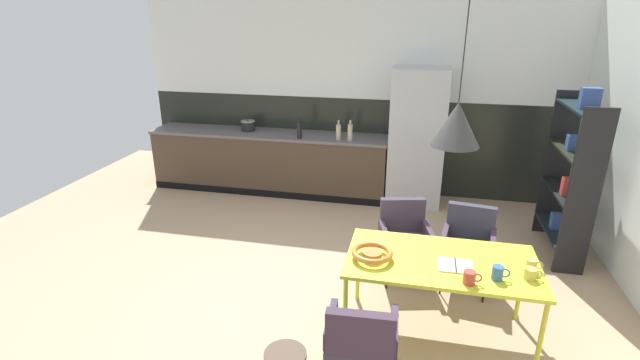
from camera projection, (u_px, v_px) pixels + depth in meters
name	position (u px, v px, depth m)	size (l,w,h in m)	color
ground_plane	(297.00, 320.00, 4.06)	(8.82, 8.82, 0.00)	tan
back_wall_splashback_dark	(354.00, 144.00, 6.87)	(6.27, 0.12, 1.40)	black
back_wall_panel_upper	(356.00, 48.00, 6.38)	(6.27, 0.12, 1.40)	silver
kitchen_counter	(269.00, 162.00, 6.87)	(3.55, 0.63, 0.90)	#453627
refrigerator_column	(417.00, 138.00, 6.26)	(0.74, 0.60, 1.89)	#ADAFB2
dining_table	(441.00, 265.00, 3.66)	(1.51, 0.82, 0.72)	gold
armchair_facing_counter	(469.00, 237.00, 4.44)	(0.54, 0.53, 0.81)	#3B313F
armchair_head_of_table	(361.00, 336.00, 3.11)	(0.51, 0.50, 0.78)	#3B313F
armchair_far_side	(404.00, 230.00, 4.61)	(0.58, 0.57, 0.80)	#3B313F
fruit_bowl	(372.00, 253.00, 3.64)	(0.33, 0.33, 0.08)	#B2662D
open_book	(456.00, 266.00, 3.55)	(0.26, 0.22, 0.02)	white
mug_short_terracotta	(532.00, 265.00, 3.47)	(0.13, 0.08, 0.10)	gold
mug_tall_blue	(531.00, 274.00, 3.37)	(0.13, 0.09, 0.09)	gold
mug_white_ceramic	(498.00, 273.00, 3.36)	(0.13, 0.08, 0.11)	#335B93
mug_wide_latte	(470.00, 277.00, 3.31)	(0.13, 0.09, 0.10)	#B23D33
cooking_pot	(248.00, 126.00, 6.81)	(0.21, 0.21, 0.17)	black
bottle_spice_small	(299.00, 130.00, 6.38)	(0.07, 0.07, 0.31)	black
bottle_wine_green	(338.00, 132.00, 6.32)	(0.07, 0.07, 0.27)	tan
bottle_vinegar_dark	(350.00, 132.00, 6.27)	(0.07, 0.07, 0.28)	tan
open_shelf_unit	(571.00, 174.00, 4.90)	(0.30, 1.01, 1.88)	black
pendant_lamp_over_table_near	(456.00, 124.00, 3.23)	(0.35, 0.35, 1.07)	black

